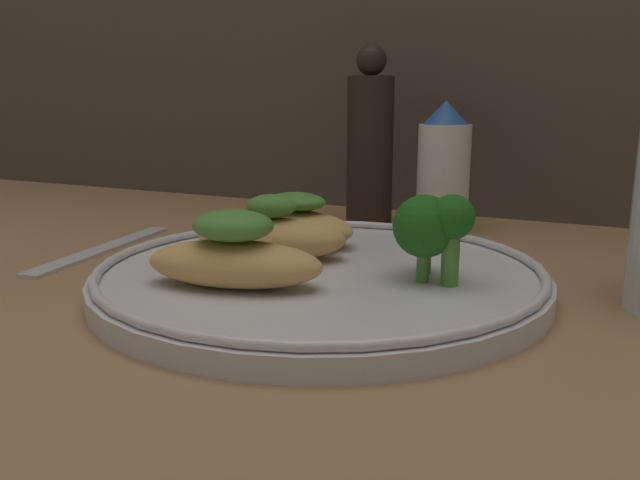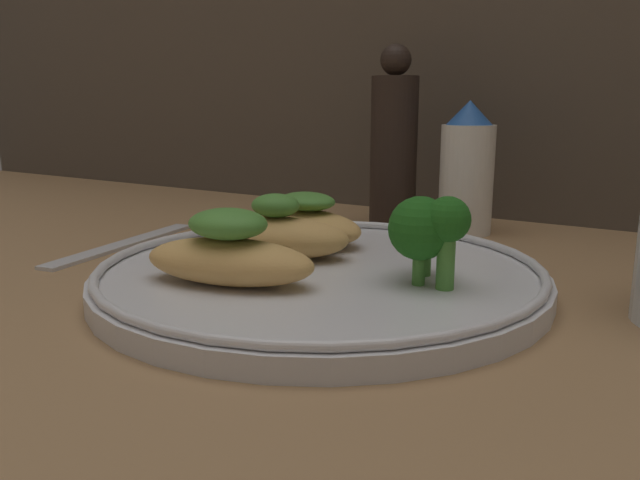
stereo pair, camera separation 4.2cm
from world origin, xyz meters
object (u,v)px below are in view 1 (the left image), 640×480
object	(u,v)px
plate	(320,274)
sauce_bottle	(443,169)
broccoli_bunch	(431,226)
pepper_grinder	(370,145)

from	to	relation	value
plate	sauce_bottle	xyz separation A→B (cm)	(2.08, 23.23, 5.07)
plate	broccoli_bunch	size ratio (longest dim) A/B	5.35
broccoli_bunch	plate	bearing A→B (deg)	-176.45
plate	sauce_bottle	distance (cm)	23.87
plate	broccoli_bunch	bearing A→B (deg)	3.55
broccoli_bunch	pepper_grinder	distance (cm)	26.50
plate	pepper_grinder	xyz separation A→B (cm)	(-5.66, 23.23, 7.24)
plate	broccoli_bunch	xyz separation A→B (cm)	(7.49, 0.47, 3.92)
sauce_bottle	pepper_grinder	distance (cm)	8.04
broccoli_bunch	sauce_bottle	distance (cm)	23.43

